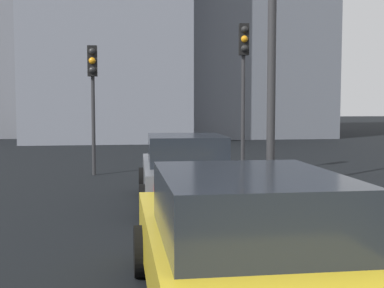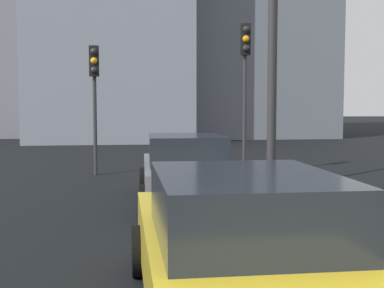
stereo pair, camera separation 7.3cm
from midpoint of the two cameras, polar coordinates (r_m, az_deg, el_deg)
name	(u,v)px [view 1 (the left image)]	position (r m, az deg, el deg)	size (l,w,h in m)	color
car_grey_lead	(186,171)	(11.03, -0.89, -2.97)	(4.19, 2.09, 1.49)	slate
car_yellow_second	(244,250)	(5.15, 5.36, -11.53)	(4.77, 2.08, 1.51)	gold
traffic_light_near_left	(244,68)	(15.32, 5.56, 8.33)	(0.32, 0.30, 4.45)	#2D2D30
traffic_light_near_right	(93,82)	(15.73, -10.99, 6.67)	(0.32, 0.28, 3.85)	#2D2D30
building_facade_left	(225,7)	(37.48, 3.56, 14.74)	(12.75, 11.67, 17.66)	slate
building_facade_center	(109,35)	(34.87, -9.19, 11.69)	(14.93, 9.05, 13.11)	gray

